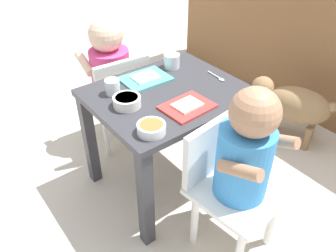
% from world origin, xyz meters
% --- Properties ---
extents(ground_plane, '(7.00, 7.00, 0.00)m').
position_xyz_m(ground_plane, '(0.00, 0.00, 0.00)').
color(ground_plane, beige).
extents(kitchen_cabinet_back, '(1.98, 0.35, 0.89)m').
position_xyz_m(kitchen_cabinet_back, '(0.00, 1.12, 0.44)').
color(kitchen_cabinet_back, brown).
rests_on(kitchen_cabinet_back, ground).
extents(dining_table, '(0.49, 0.59, 0.47)m').
position_xyz_m(dining_table, '(0.00, 0.00, 0.38)').
color(dining_table, '#333338').
rests_on(dining_table, ground).
extents(seated_child_left, '(0.30, 0.30, 0.65)m').
position_xyz_m(seated_child_left, '(-0.41, -0.03, 0.42)').
color(seated_child_left, white).
rests_on(seated_child_left, ground).
extents(seated_child_right, '(0.31, 0.31, 0.68)m').
position_xyz_m(seated_child_right, '(0.41, -0.02, 0.43)').
color(seated_child_right, white).
rests_on(seated_child_right, ground).
extents(dog, '(0.43, 0.29, 0.32)m').
position_xyz_m(dog, '(0.13, 0.70, 0.21)').
color(dog, olive).
rests_on(dog, ground).
extents(food_tray_left, '(0.15, 0.19, 0.02)m').
position_xyz_m(food_tray_left, '(-0.13, -0.01, 0.48)').
color(food_tray_left, '#4CC6BC').
rests_on(food_tray_left, dining_table).
extents(food_tray_right, '(0.15, 0.18, 0.02)m').
position_xyz_m(food_tray_right, '(0.13, -0.01, 0.48)').
color(food_tray_right, red).
rests_on(food_tray_right, dining_table).
extents(water_cup_left, '(0.06, 0.06, 0.06)m').
position_xyz_m(water_cup_left, '(-0.12, -0.18, 0.50)').
color(water_cup_left, white).
rests_on(water_cup_left, dining_table).
extents(water_cup_right, '(0.07, 0.07, 0.06)m').
position_xyz_m(water_cup_right, '(-0.16, 0.14, 0.50)').
color(water_cup_right, white).
rests_on(water_cup_right, dining_table).
extents(veggie_bowl_near, '(0.09, 0.09, 0.03)m').
position_xyz_m(veggie_bowl_near, '(0.18, -0.20, 0.49)').
color(veggie_bowl_near, white).
rests_on(veggie_bowl_near, dining_table).
extents(cereal_bowl_left_side, '(0.10, 0.10, 0.04)m').
position_xyz_m(cereal_bowl_left_side, '(-0.01, -0.18, 0.49)').
color(cereal_bowl_left_side, white).
rests_on(cereal_bowl_left_side, dining_table).
extents(spoon_by_left_tray, '(0.10, 0.02, 0.01)m').
position_xyz_m(spoon_by_left_tray, '(0.04, 0.23, 0.48)').
color(spoon_by_left_tray, silver).
rests_on(spoon_by_left_tray, dining_table).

